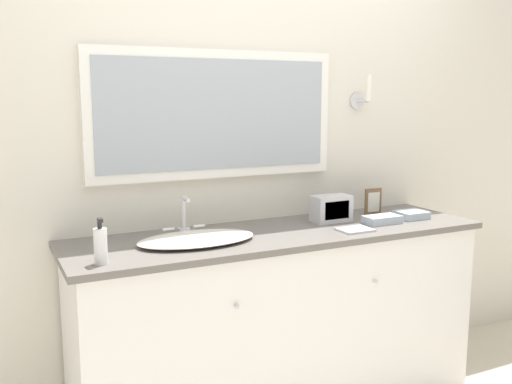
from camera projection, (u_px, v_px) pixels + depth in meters
wall_back at (251, 149)px, 2.95m from camera, size 8.00×0.18×2.55m
vanity_counter at (280, 321)px, 2.81m from camera, size 2.05×0.58×0.91m
sink_basin at (196, 238)px, 2.52m from camera, size 0.54×0.35×0.18m
soap_bottle at (101, 245)px, 2.19m from camera, size 0.05×0.05×0.18m
appliance_box at (331, 208)px, 2.94m from camera, size 0.20×0.11×0.14m
picture_frame at (373, 202)px, 3.09m from camera, size 0.10×0.01×0.15m
hand_towel_near_sink at (411, 215)px, 3.02m from camera, size 0.15×0.13×0.04m
hand_towel_far_corner at (382, 220)px, 2.90m from camera, size 0.19×0.10×0.04m
metal_tray at (355, 230)px, 2.74m from camera, size 0.16×0.13×0.01m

